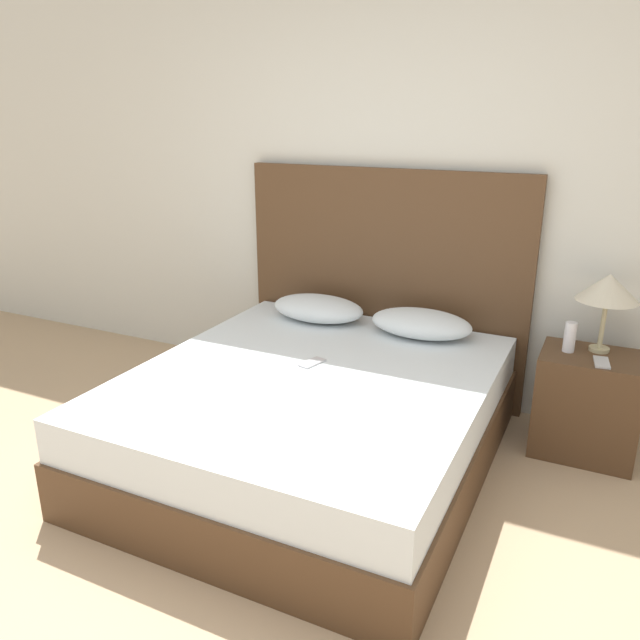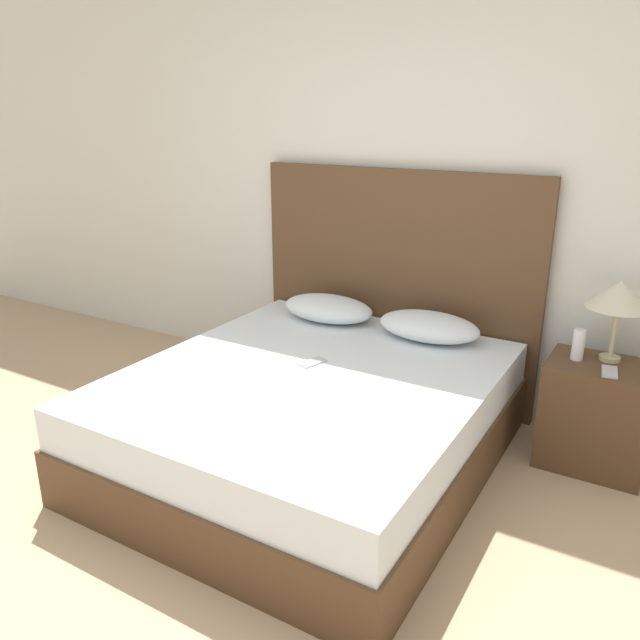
{
  "view_description": "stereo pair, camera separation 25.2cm",
  "coord_description": "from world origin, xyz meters",
  "px_view_note": "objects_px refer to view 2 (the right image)",
  "views": [
    {
      "loc": [
        1.15,
        -1.34,
        1.76
      ],
      "look_at": [
        -0.15,
        1.33,
        0.76
      ],
      "focal_mm": 35.0,
      "sensor_mm": 36.0,
      "label": 1
    },
    {
      "loc": [
        1.37,
        -1.22,
        1.76
      ],
      "look_at": [
        -0.15,
        1.33,
        0.76
      ],
      "focal_mm": 35.0,
      "sensor_mm": 36.0,
      "label": 2
    }
  ],
  "objects_px": {
    "phone_on_bed": "(313,362)",
    "table_lamp": "(620,296)",
    "nightstand": "(595,415)",
    "phone_on_nightstand": "(610,372)",
    "bed": "(310,418)"
  },
  "relations": [
    {
      "from": "phone_on_bed",
      "to": "table_lamp",
      "type": "height_order",
      "value": "table_lamp"
    },
    {
      "from": "nightstand",
      "to": "phone_on_nightstand",
      "type": "bearing_deg",
      "value": -68.1
    },
    {
      "from": "phone_on_bed",
      "to": "phone_on_nightstand",
      "type": "xyz_separation_m",
      "value": [
        1.36,
        0.52,
        0.05
      ]
    },
    {
      "from": "bed",
      "to": "phone_on_nightstand",
      "type": "distance_m",
      "value": 1.48
    },
    {
      "from": "table_lamp",
      "to": "phone_on_nightstand",
      "type": "distance_m",
      "value": 0.38
    },
    {
      "from": "phone_on_nightstand",
      "to": "phone_on_bed",
      "type": "bearing_deg",
      "value": -159.03
    },
    {
      "from": "nightstand",
      "to": "phone_on_nightstand",
      "type": "height_order",
      "value": "phone_on_nightstand"
    },
    {
      "from": "bed",
      "to": "table_lamp",
      "type": "distance_m",
      "value": 1.65
    },
    {
      "from": "bed",
      "to": "table_lamp",
      "type": "relative_size",
      "value": 4.73
    },
    {
      "from": "table_lamp",
      "to": "phone_on_bed",
      "type": "bearing_deg",
      "value": -152.47
    },
    {
      "from": "nightstand",
      "to": "table_lamp",
      "type": "bearing_deg",
      "value": 77.5
    },
    {
      "from": "bed",
      "to": "phone_on_bed",
      "type": "bearing_deg",
      "value": 115.12
    },
    {
      "from": "bed",
      "to": "phone_on_bed",
      "type": "distance_m",
      "value": 0.29
    },
    {
      "from": "nightstand",
      "to": "table_lamp",
      "type": "xyz_separation_m",
      "value": [
        0.02,
        0.08,
        0.62
      ]
    },
    {
      "from": "nightstand",
      "to": "phone_on_bed",
      "type": "bearing_deg",
      "value": -154.88
    }
  ]
}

